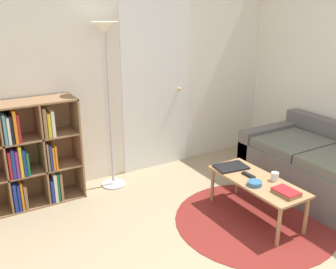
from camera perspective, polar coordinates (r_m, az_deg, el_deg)
wall_back at (r=4.38m, az=-6.43°, el=10.02°), size 7.06×0.11×2.60m
rug at (r=3.80m, az=12.92°, el=-12.60°), size 1.52×1.52×0.01m
bookshelf at (r=4.02m, az=-22.13°, el=-3.20°), size 1.13×0.34×1.09m
floor_lamp at (r=3.99m, az=-9.34°, el=12.06°), size 0.29×0.29×1.81m
couch at (r=4.45m, az=22.40°, el=-4.80°), size 0.94×1.58×0.72m
coffee_table at (r=3.71m, az=13.38°, el=-7.34°), size 0.42×1.00×0.40m
laptop at (r=3.89m, az=9.58°, el=-4.88°), size 0.35×0.26×0.02m
bowl at (r=3.57m, az=13.08°, el=-7.26°), size 0.13×0.13×0.04m
book_stack_on_table at (r=3.48m, az=17.57°, el=-8.40°), size 0.16×0.22×0.04m
cup at (r=3.70m, az=15.96°, el=-6.17°), size 0.07×0.07×0.08m
remote at (r=3.74m, az=12.16°, el=-6.06°), size 0.05×0.15×0.02m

